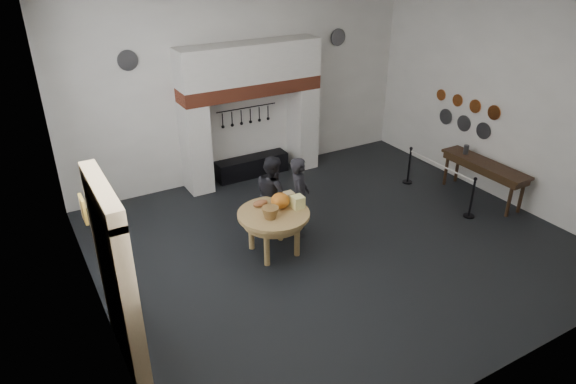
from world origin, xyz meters
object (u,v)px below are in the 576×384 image
visitor_far (273,194)px  barrier_post_far (409,166)px  side_table (485,164)px  visitor_near (300,196)px  iron_range (252,166)px  barrier_post_near (472,198)px  work_table (274,214)px

visitor_far → barrier_post_far: size_ratio=1.84×
side_table → visitor_near: bearing=170.3°
iron_range → barrier_post_far: barrier_post_far is taller
visitor_near → barrier_post_near: size_ratio=1.88×
iron_range → barrier_post_near: size_ratio=2.11×
work_table → side_table: side_table is taller
side_table → barrier_post_near: same height
work_table → barrier_post_far: (4.40, 1.07, -0.39)m
iron_range → visitor_far: 2.82m
visitor_near → barrier_post_near: (3.60, -1.30, -0.39)m
visitor_far → barrier_post_far: visitor_far is taller
barrier_post_far → work_table: bearing=-166.3°
visitor_near → visitor_far: bearing=73.0°
visitor_far → iron_range: bearing=-14.2°
barrier_post_near → barrier_post_far: 2.00m
work_table → barrier_post_near: size_ratio=1.53×
work_table → side_table: (5.32, -0.40, 0.03)m
iron_range → visitor_near: visitor_near is taller
work_table → visitor_near: (0.80, 0.38, 0.00)m
iron_range → side_table: size_ratio=0.86×
iron_range → work_table: size_ratio=1.38×
work_table → barrier_post_far: barrier_post_far is taller
barrier_post_near → side_table: bearing=30.0°
work_table → visitor_near: 0.89m
visitor_far → work_table: bearing=155.5°
side_table → visitor_far: bearing=166.6°
visitor_far → side_table: bearing=-100.5°
visitor_near → barrier_post_near: visitor_near is taller
visitor_near → side_table: visitor_near is taller
work_table → side_table: 5.33m
barrier_post_far → visitor_near: bearing=-169.0°
visitor_near → visitor_far: size_ratio=1.02×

